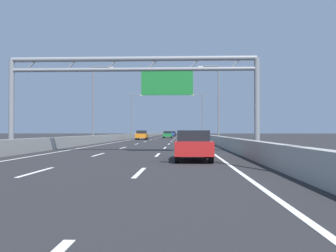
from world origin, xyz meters
TOP-DOWN VIEW (x-y plane):
  - ground_plane at (0.00, 100.00)m, footprint 260.00×260.00m
  - lane_dash_left_1 at (-1.80, 12.50)m, footprint 0.16×3.00m
  - lane_dash_left_2 at (-1.80, 21.50)m, footprint 0.16×3.00m
  - lane_dash_left_3 at (-1.80, 30.50)m, footprint 0.16×3.00m
  - lane_dash_left_4 at (-1.80, 39.50)m, footprint 0.16×3.00m
  - lane_dash_left_5 at (-1.80, 48.50)m, footprint 0.16×3.00m
  - lane_dash_left_6 at (-1.80, 57.50)m, footprint 0.16×3.00m
  - lane_dash_left_7 at (-1.80, 66.50)m, footprint 0.16×3.00m
  - lane_dash_left_8 at (-1.80, 75.50)m, footprint 0.16×3.00m
  - lane_dash_left_9 at (-1.80, 84.50)m, footprint 0.16×3.00m
  - lane_dash_left_10 at (-1.80, 93.50)m, footprint 0.16×3.00m
  - lane_dash_left_11 at (-1.80, 102.50)m, footprint 0.16×3.00m
  - lane_dash_left_12 at (-1.80, 111.50)m, footprint 0.16×3.00m
  - lane_dash_left_13 at (-1.80, 120.50)m, footprint 0.16×3.00m
  - lane_dash_left_14 at (-1.80, 129.50)m, footprint 0.16×3.00m
  - lane_dash_left_15 at (-1.80, 138.50)m, footprint 0.16×3.00m
  - lane_dash_left_16 at (-1.80, 147.50)m, footprint 0.16×3.00m
  - lane_dash_left_17 at (-1.80, 156.50)m, footprint 0.16×3.00m
  - lane_dash_right_1 at (1.80, 12.50)m, footprint 0.16×3.00m
  - lane_dash_right_2 at (1.80, 21.50)m, footprint 0.16×3.00m
  - lane_dash_right_3 at (1.80, 30.50)m, footprint 0.16×3.00m
  - lane_dash_right_4 at (1.80, 39.50)m, footprint 0.16×3.00m
  - lane_dash_right_5 at (1.80, 48.50)m, footprint 0.16×3.00m
  - lane_dash_right_6 at (1.80, 57.50)m, footprint 0.16×3.00m
  - lane_dash_right_7 at (1.80, 66.50)m, footprint 0.16×3.00m
  - lane_dash_right_8 at (1.80, 75.50)m, footprint 0.16×3.00m
  - lane_dash_right_9 at (1.80, 84.50)m, footprint 0.16×3.00m
  - lane_dash_right_10 at (1.80, 93.50)m, footprint 0.16×3.00m
  - lane_dash_right_11 at (1.80, 102.50)m, footprint 0.16×3.00m
  - lane_dash_right_12 at (1.80, 111.50)m, footprint 0.16×3.00m
  - lane_dash_right_13 at (1.80, 120.50)m, footprint 0.16×3.00m
  - lane_dash_right_14 at (1.80, 129.50)m, footprint 0.16×3.00m
  - lane_dash_right_15 at (1.80, 138.50)m, footprint 0.16×3.00m
  - lane_dash_right_16 at (1.80, 147.50)m, footprint 0.16×3.00m
  - lane_dash_right_17 at (1.80, 156.50)m, footprint 0.16×3.00m
  - edge_line_left at (-5.25, 88.00)m, footprint 0.16×176.00m
  - edge_line_right at (5.25, 88.00)m, footprint 0.16×176.00m
  - barrier_left at (-6.90, 110.00)m, footprint 0.45×220.00m
  - barrier_right at (6.90, 110.00)m, footprint 0.45×220.00m
  - sign_gantry at (0.29, 23.40)m, footprint 16.62×0.36m
  - streetlamp_left_mid at (-7.47, 43.21)m, footprint 2.58×0.28m
  - streetlamp_right_mid at (7.47, 43.21)m, footprint 2.58×0.28m
  - streetlamp_left_far at (-7.47, 76.15)m, footprint 2.58×0.28m
  - streetlamp_right_far at (7.47, 76.15)m, footprint 2.58×0.28m
  - orange_car at (-3.52, 59.39)m, footprint 1.75×4.29m
  - red_car at (3.80, 17.62)m, footprint 1.72×4.12m
  - green_car at (0.20, 74.46)m, footprint 1.82×4.44m
  - blue_car at (0.23, 100.30)m, footprint 1.74×4.36m
  - black_car at (0.24, 118.71)m, footprint 1.74×4.64m

SIDE VIEW (x-z plane):
  - ground_plane at x=0.00m, z-range 0.00..0.00m
  - lane_dash_left_1 at x=-1.80m, z-range 0.00..0.01m
  - lane_dash_left_2 at x=-1.80m, z-range 0.00..0.01m
  - lane_dash_left_3 at x=-1.80m, z-range 0.00..0.01m
  - lane_dash_left_4 at x=-1.80m, z-range 0.00..0.01m
  - lane_dash_left_5 at x=-1.80m, z-range 0.00..0.01m
  - lane_dash_left_6 at x=-1.80m, z-range 0.00..0.01m
  - lane_dash_left_7 at x=-1.80m, z-range 0.00..0.01m
  - lane_dash_left_8 at x=-1.80m, z-range 0.00..0.01m
  - lane_dash_left_9 at x=-1.80m, z-range 0.00..0.01m
  - lane_dash_left_10 at x=-1.80m, z-range 0.00..0.01m
  - lane_dash_left_11 at x=-1.80m, z-range 0.00..0.01m
  - lane_dash_left_12 at x=-1.80m, z-range 0.00..0.01m
  - lane_dash_left_13 at x=-1.80m, z-range 0.00..0.01m
  - lane_dash_left_14 at x=-1.80m, z-range 0.00..0.01m
  - lane_dash_left_15 at x=-1.80m, z-range 0.00..0.01m
  - lane_dash_left_16 at x=-1.80m, z-range 0.00..0.01m
  - lane_dash_left_17 at x=-1.80m, z-range 0.00..0.01m
  - lane_dash_right_1 at x=1.80m, z-range 0.00..0.01m
  - lane_dash_right_2 at x=1.80m, z-range 0.00..0.01m
  - lane_dash_right_3 at x=1.80m, z-range 0.00..0.01m
  - lane_dash_right_4 at x=1.80m, z-range 0.00..0.01m
  - lane_dash_right_5 at x=1.80m, z-range 0.00..0.01m
  - lane_dash_right_6 at x=1.80m, z-range 0.00..0.01m
  - lane_dash_right_7 at x=1.80m, z-range 0.00..0.01m
  - lane_dash_right_8 at x=1.80m, z-range 0.00..0.01m
  - lane_dash_right_9 at x=1.80m, z-range 0.00..0.01m
  - lane_dash_right_10 at x=1.80m, z-range 0.00..0.01m
  - lane_dash_right_11 at x=1.80m, z-range 0.00..0.01m
  - lane_dash_right_12 at x=1.80m, z-range 0.00..0.01m
  - lane_dash_right_13 at x=1.80m, z-range 0.00..0.01m
  - lane_dash_right_14 at x=1.80m, z-range 0.00..0.01m
  - lane_dash_right_15 at x=1.80m, z-range 0.00..0.01m
  - lane_dash_right_16 at x=1.80m, z-range 0.00..0.01m
  - lane_dash_right_17 at x=1.80m, z-range 0.00..0.01m
  - edge_line_left at x=-5.25m, z-range 0.00..0.01m
  - edge_line_right at x=5.25m, z-range 0.00..0.01m
  - barrier_left at x=-6.90m, z-range 0.00..0.95m
  - barrier_right at x=6.90m, z-range 0.00..0.95m
  - blue_car at x=0.23m, z-range 0.03..1.41m
  - red_car at x=3.80m, z-range 0.01..1.48m
  - black_car at x=0.24m, z-range 0.01..1.49m
  - green_car at x=0.20m, z-range 0.03..1.49m
  - orange_car at x=-3.52m, z-range 0.01..1.57m
  - sign_gantry at x=0.29m, z-range 1.67..8.03m
  - streetlamp_left_mid at x=-7.47m, z-range 0.65..10.15m
  - streetlamp_right_mid at x=7.47m, z-range 0.65..10.15m
  - streetlamp_left_far at x=-7.47m, z-range 0.65..10.15m
  - streetlamp_right_far at x=7.47m, z-range 0.65..10.15m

